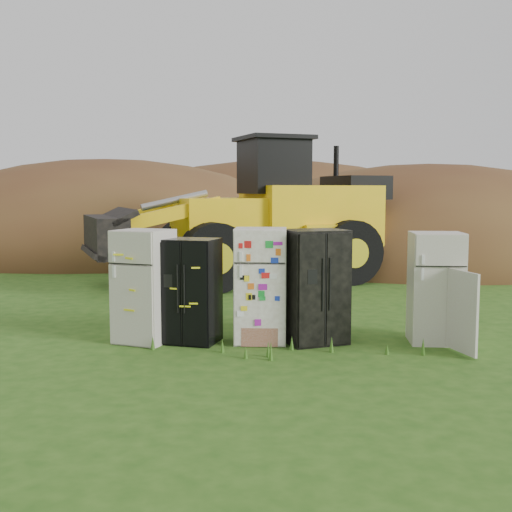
{
  "coord_description": "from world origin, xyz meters",
  "views": [
    {
      "loc": [
        -0.55,
        -10.45,
        2.51
      ],
      "look_at": [
        -0.52,
        2.0,
        1.23
      ],
      "focal_mm": 45.0,
      "sensor_mm": 36.0,
      "label": 1
    }
  ],
  "objects_px": {
    "fridge_dark_mid": "(315,286)",
    "fridge_open_door": "(436,288)",
    "fridge_leftmost": "(144,286)",
    "fridge_sticker": "(261,285)",
    "fridge_black_side": "(190,291)",
    "wheel_loader": "(239,210)"
  },
  "relations": [
    {
      "from": "fridge_dark_mid",
      "to": "fridge_open_door",
      "type": "xyz_separation_m",
      "value": [
        2.0,
        0.01,
        -0.02
      ]
    },
    {
      "from": "fridge_leftmost",
      "to": "fridge_sticker",
      "type": "height_order",
      "value": "fridge_sticker"
    },
    {
      "from": "fridge_black_side",
      "to": "fridge_sticker",
      "type": "bearing_deg",
      "value": 17.62
    },
    {
      "from": "fridge_leftmost",
      "to": "fridge_black_side",
      "type": "bearing_deg",
      "value": 18.08
    },
    {
      "from": "fridge_open_door",
      "to": "wheel_loader",
      "type": "relative_size",
      "value": 0.22
    },
    {
      "from": "fridge_black_side",
      "to": "fridge_sticker",
      "type": "distance_m",
      "value": 1.17
    },
    {
      "from": "fridge_open_door",
      "to": "fridge_sticker",
      "type": "bearing_deg",
      "value": -176.23
    },
    {
      "from": "fridge_leftmost",
      "to": "fridge_dark_mid",
      "type": "distance_m",
      "value": 2.82
    },
    {
      "from": "fridge_black_side",
      "to": "wheel_loader",
      "type": "relative_size",
      "value": 0.21
    },
    {
      "from": "fridge_open_door",
      "to": "wheel_loader",
      "type": "xyz_separation_m",
      "value": [
        -3.4,
        6.84,
        1.07
      ]
    },
    {
      "from": "fridge_leftmost",
      "to": "fridge_black_side",
      "type": "xyz_separation_m",
      "value": [
        0.76,
        -0.04,
        -0.07
      ]
    },
    {
      "from": "fridge_sticker",
      "to": "fridge_dark_mid",
      "type": "distance_m",
      "value": 0.89
    },
    {
      "from": "fridge_sticker",
      "to": "wheel_loader",
      "type": "relative_size",
      "value": 0.23
    },
    {
      "from": "fridge_sticker",
      "to": "fridge_open_door",
      "type": "relative_size",
      "value": 1.04
    },
    {
      "from": "fridge_black_side",
      "to": "wheel_loader",
      "type": "bearing_deg",
      "value": 100.53
    },
    {
      "from": "wheel_loader",
      "to": "fridge_dark_mid",
      "type": "bearing_deg",
      "value": -99.13
    },
    {
      "from": "fridge_dark_mid",
      "to": "wheel_loader",
      "type": "relative_size",
      "value": 0.23
    },
    {
      "from": "fridge_open_door",
      "to": "wheel_loader",
      "type": "distance_m",
      "value": 7.71
    },
    {
      "from": "wheel_loader",
      "to": "fridge_black_side",
      "type": "bearing_deg",
      "value": -116.14
    },
    {
      "from": "fridge_black_side",
      "to": "fridge_sticker",
      "type": "relative_size",
      "value": 0.91
    },
    {
      "from": "fridge_sticker",
      "to": "wheel_loader",
      "type": "height_order",
      "value": "wheel_loader"
    },
    {
      "from": "fridge_leftmost",
      "to": "fridge_open_door",
      "type": "bearing_deg",
      "value": 20.65
    }
  ]
}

